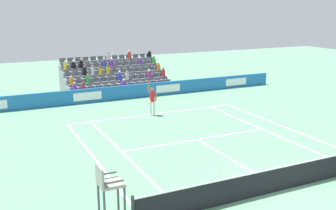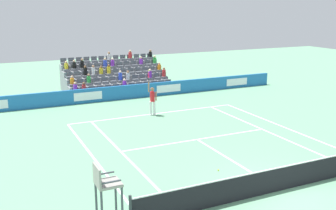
% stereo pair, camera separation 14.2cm
% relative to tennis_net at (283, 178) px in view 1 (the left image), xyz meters
% --- Properties ---
extents(ground_plane, '(80.00, 80.00, 0.00)m').
position_rel_tennis_net_xyz_m(ground_plane, '(0.00, 0.00, -0.49)').
color(ground_plane, '#669E77').
extents(line_baseline, '(10.97, 0.10, 0.01)m').
position_rel_tennis_net_xyz_m(line_baseline, '(0.00, -11.89, -0.49)').
color(line_baseline, white).
rests_on(line_baseline, ground).
extents(line_service, '(8.23, 0.10, 0.01)m').
position_rel_tennis_net_xyz_m(line_service, '(0.00, -6.40, -0.49)').
color(line_service, white).
rests_on(line_service, ground).
extents(line_centre_service, '(0.10, 6.40, 0.01)m').
position_rel_tennis_net_xyz_m(line_centre_service, '(0.00, -3.20, -0.49)').
color(line_centre_service, white).
rests_on(line_centre_service, ground).
extents(line_singles_sideline_left, '(0.10, 11.89, 0.01)m').
position_rel_tennis_net_xyz_m(line_singles_sideline_left, '(4.12, -5.95, -0.49)').
color(line_singles_sideline_left, white).
rests_on(line_singles_sideline_left, ground).
extents(line_singles_sideline_right, '(0.10, 11.89, 0.01)m').
position_rel_tennis_net_xyz_m(line_singles_sideline_right, '(-4.12, -5.95, -0.49)').
color(line_singles_sideline_right, white).
rests_on(line_singles_sideline_right, ground).
extents(line_doubles_sideline_left, '(0.10, 11.89, 0.01)m').
position_rel_tennis_net_xyz_m(line_doubles_sideline_left, '(5.49, -5.95, -0.49)').
color(line_doubles_sideline_left, white).
rests_on(line_doubles_sideline_left, ground).
extents(line_doubles_sideline_right, '(0.10, 11.89, 0.01)m').
position_rel_tennis_net_xyz_m(line_doubles_sideline_right, '(-5.49, -5.95, -0.49)').
color(line_doubles_sideline_right, white).
rests_on(line_doubles_sideline_right, ground).
extents(line_centre_mark, '(0.10, 0.20, 0.01)m').
position_rel_tennis_net_xyz_m(line_centre_mark, '(0.00, -11.79, -0.49)').
color(line_centre_mark, white).
rests_on(line_centre_mark, ground).
extents(sponsor_barrier, '(24.96, 0.22, 1.02)m').
position_rel_tennis_net_xyz_m(sponsor_barrier, '(0.00, -16.56, 0.02)').
color(sponsor_barrier, '#1E66AD').
rests_on(sponsor_barrier, ground).
extents(tennis_net, '(11.97, 0.10, 1.07)m').
position_rel_tennis_net_xyz_m(tennis_net, '(0.00, 0.00, 0.00)').
color(tennis_net, '#33383D').
rests_on(tennis_net, ground).
extents(tennis_player, '(0.52, 0.39, 2.85)m').
position_rel_tennis_net_xyz_m(tennis_player, '(0.28, -11.65, 0.50)').
color(tennis_player, white).
rests_on(tennis_player, ground).
extents(umpire_chair, '(0.70, 0.70, 2.34)m').
position_rel_tennis_net_xyz_m(umpire_chair, '(6.76, 0.29, 1.03)').
color(umpire_chair, '#474C54').
rests_on(umpire_chair, ground).
extents(stadium_stand, '(8.06, 4.75, 2.99)m').
position_rel_tennis_net_xyz_m(stadium_stand, '(0.01, -20.13, 0.34)').
color(stadium_stand, gray).
rests_on(stadium_stand, ground).
extents(loose_tennis_ball, '(0.07, 0.07, 0.07)m').
position_rel_tennis_net_xyz_m(loose_tennis_ball, '(1.15, -2.54, -0.46)').
color(loose_tennis_ball, '#D1E533').
rests_on(loose_tennis_ball, ground).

